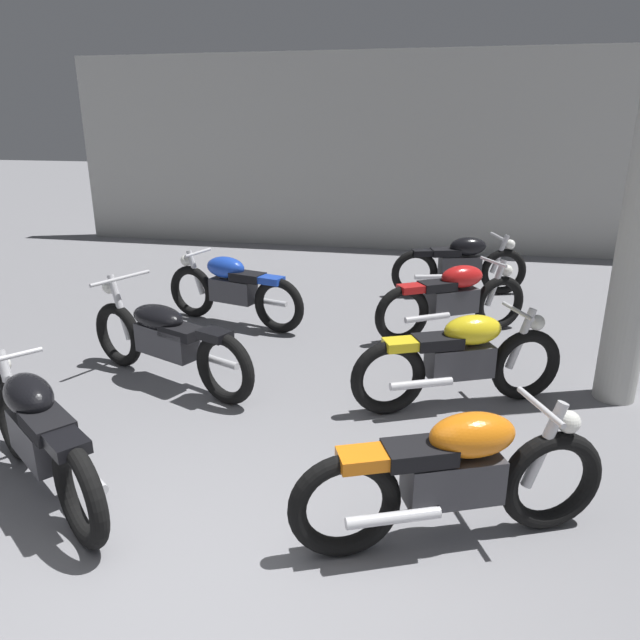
{
  "coord_description": "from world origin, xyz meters",
  "views": [
    {
      "loc": [
        1.2,
        -2.11,
        2.45
      ],
      "look_at": [
        0.0,
        3.31,
        0.55
      ],
      "focal_mm": 33.38,
      "sensor_mm": 36.0,
      "label": 1
    }
  ],
  "objects": [
    {
      "name": "ground_plane",
      "position": [
        0.0,
        0.0,
        0.0
      ],
      "size": [
        60.0,
        60.0,
        0.0
      ],
      "primitive_type": "plane",
      "color": "gray"
    },
    {
      "name": "motorcycle_right_row_1",
      "position": [
        1.36,
        2.82,
        0.46
      ],
      "size": [
        1.83,
        0.93,
        0.88
      ],
      "color": "black",
      "rests_on": "ground"
    },
    {
      "name": "motorcycle_left_row_2",
      "position": [
        -1.36,
        4.51,
        0.46
      ],
      "size": [
        1.93,
        0.68,
        0.88
      ],
      "color": "black",
      "rests_on": "ground"
    },
    {
      "name": "motorcycle_right_row_2",
      "position": [
        1.29,
        4.65,
        0.46
      ],
      "size": [
        1.72,
        1.15,
        0.88
      ],
      "color": "black",
      "rests_on": "ground"
    },
    {
      "name": "back_wall",
      "position": [
        0.0,
        9.47,
        1.8
      ],
      "size": [
        12.64,
        0.24,
        3.6
      ],
      "primitive_type": "cube",
      "color": "#B2B2AD",
      "rests_on": "ground"
    },
    {
      "name": "motorcycle_left_row_1",
      "position": [
        -1.37,
        2.73,
        0.45
      ],
      "size": [
        2.04,
        1.03,
        0.97
      ],
      "color": "black",
      "rests_on": "ground"
    },
    {
      "name": "motorcycle_right_row_3",
      "position": [
        1.37,
        6.41,
        0.46
      ],
      "size": [
        1.92,
        0.73,
        0.88
      ],
      "color": "black",
      "rests_on": "ground"
    },
    {
      "name": "motorcycle_left_row_0",
      "position": [
        -1.37,
        0.88,
        0.46
      ],
      "size": [
        1.67,
        1.23,
        0.88
      ],
      "color": "black",
      "rests_on": "ground"
    },
    {
      "name": "motorcycle_right_row_0",
      "position": [
        1.32,
        0.99,
        0.46
      ],
      "size": [
        1.85,
        0.89,
        0.88
      ],
      "color": "black",
      "rests_on": "ground"
    }
  ]
}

